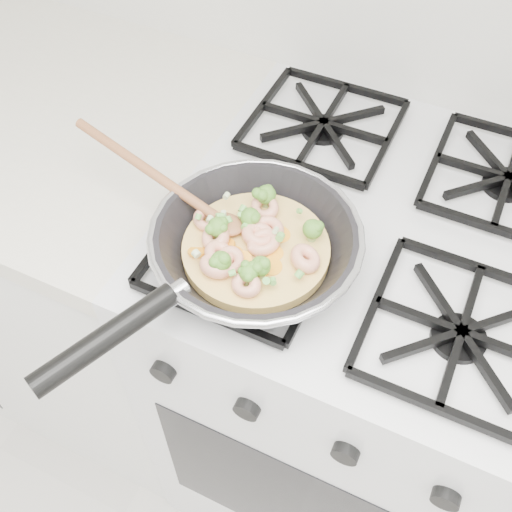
% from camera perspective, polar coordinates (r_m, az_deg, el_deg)
% --- Properties ---
extents(stove, '(0.60, 0.60, 0.92)m').
position_cam_1_polar(stove, '(1.26, 8.43, -10.16)').
color(stove, silver).
rests_on(stove, ground).
extents(counter_left, '(1.00, 0.60, 0.90)m').
position_cam_1_polar(counter_left, '(1.55, -20.45, 1.48)').
color(counter_left, white).
rests_on(counter_left, ground).
extents(skillet, '(0.45, 0.44, 0.09)m').
position_cam_1_polar(skillet, '(0.79, -0.47, 0.98)').
color(skillet, black).
rests_on(skillet, stove).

